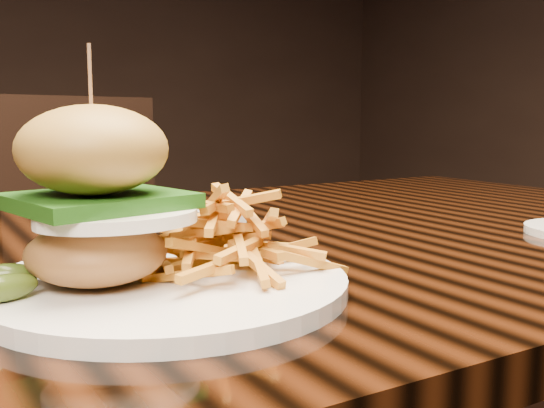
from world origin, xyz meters
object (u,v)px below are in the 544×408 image
dining_table (230,295)px  burger_plate (158,232)px  far_dish (114,198)px  chair_far (108,257)px

dining_table → burger_plate: bearing=-129.8°
far_dish → chair_far: 0.64m
burger_plate → far_dish: bearing=77.2°
dining_table → chair_far: (0.10, 0.89, -0.13)m
burger_plate → chair_far: bearing=76.2°
burger_plate → chair_far: (0.27, 1.09, -0.27)m
dining_table → chair_far: size_ratio=1.68×
dining_table → far_dish: far_dish is taller
burger_plate → far_dish: burger_plate is taller
dining_table → chair_far: chair_far is taller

